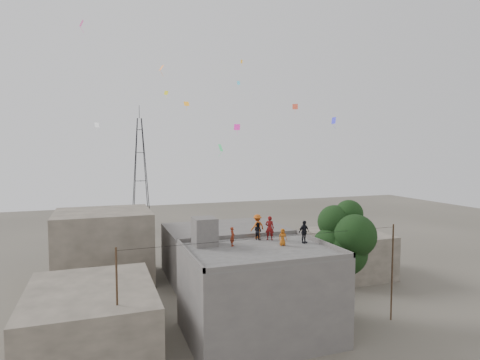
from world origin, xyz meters
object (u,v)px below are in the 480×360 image
object	(u,v)px
transmission_tower	(140,175)
person_dark_adult	(304,232)
stair_head_box	(205,231)
tree	(345,240)
person_red_adult	(270,228)

from	to	relation	value
transmission_tower	person_dark_adult	world-z (taller)	transmission_tower
stair_head_box	tree	world-z (taller)	tree
stair_head_box	person_dark_adult	distance (m)	7.32
tree	stair_head_box	bearing A→B (deg)	169.26
tree	person_red_adult	distance (m)	5.87
transmission_tower	person_dark_adult	bearing A→B (deg)	-78.64
tree	person_dark_adult	world-z (taller)	tree
transmission_tower	person_dark_adult	xyz separation A→B (m)	(7.88, -39.25, -2.13)
transmission_tower	tree	bearing A→B (deg)	-73.91
stair_head_box	transmission_tower	bearing A→B (deg)	91.23
person_dark_adult	person_red_adult	bearing A→B (deg)	121.66
person_red_adult	transmission_tower	bearing A→B (deg)	-48.68
stair_head_box	tree	distance (m)	10.80
tree	transmission_tower	size ratio (longest dim) A/B	0.45
transmission_tower	person_red_adult	world-z (taller)	transmission_tower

